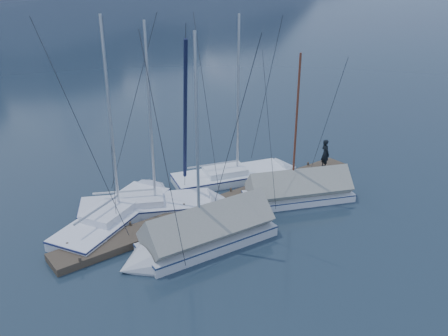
% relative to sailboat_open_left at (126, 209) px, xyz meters
% --- Properties ---
extents(ground, '(1000.00, 1000.00, 0.00)m').
position_rel_sailboat_open_left_xyz_m(ground, '(4.29, -4.56, -0.19)').
color(ground, black).
rests_on(ground, ground).
extents(dock, '(18.00, 1.50, 0.54)m').
position_rel_sailboat_open_left_xyz_m(dock, '(4.29, -2.56, -0.08)').
color(dock, '#382D23').
rests_on(dock, ground).
extents(mooring_posts, '(15.12, 1.52, 0.35)m').
position_rel_sailboat_open_left_xyz_m(mooring_posts, '(3.79, -2.56, 0.16)').
color(mooring_posts, '#382D23').
rests_on(mooring_posts, ground).
extents(sailboat_open_left, '(8.17, 5.79, 10.65)m').
position_rel_sailboat_open_left_xyz_m(sailboat_open_left, '(0.00, 0.00, 0.00)').
color(sailboat_open_left, white).
rests_on(sailboat_open_left, ground).
extents(sailboat_open_mid, '(7.92, 5.53, 10.30)m').
position_rel_sailboat_open_left_xyz_m(sailboat_open_mid, '(1.82, -0.92, -0.01)').
color(sailboat_open_mid, silver).
rests_on(sailboat_open_mid, ground).
extents(sailboat_open_right, '(8.02, 4.25, 10.21)m').
position_rel_sailboat_open_left_xyz_m(sailboat_open_right, '(7.57, -0.38, -0.01)').
color(sailboat_open_right, white).
rests_on(sailboat_open_right, ground).
extents(sailboat_covered_near, '(6.90, 4.45, 8.64)m').
position_rel_sailboat_open_left_xyz_m(sailboat_covered_near, '(7.48, -4.10, 0.24)').
color(sailboat_covered_near, white).
rests_on(sailboat_covered_near, ground).
extents(sailboat_covered_far, '(7.46, 3.11, 10.26)m').
position_rel_sailboat_open_left_xyz_m(sailboat_covered_far, '(0.96, -4.91, 0.31)').
color(sailboat_covered_far, silver).
rests_on(sailboat_covered_far, ground).
extents(person, '(0.58, 0.74, 1.78)m').
position_rel_sailboat_open_left_xyz_m(person, '(11.79, -2.70, 1.04)').
color(person, black).
rests_on(person, dock).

